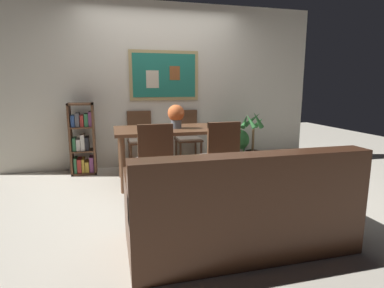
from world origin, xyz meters
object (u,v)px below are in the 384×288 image
(dining_table, at_px, (174,135))
(potted_ivy, at_px, (239,143))
(leather_couch, at_px, (239,211))
(potted_palm, at_px, (252,146))
(dining_chair_near_right, at_px, (221,153))
(dining_chair_far_right, at_px, (187,133))
(dining_chair_far_left, at_px, (140,135))
(flower_vase, at_px, (176,115))
(bookshelf, at_px, (83,141))
(dining_chair_near_left, at_px, (155,156))

(dining_table, xyz_separation_m, potted_ivy, (1.28, 0.75, -0.31))
(dining_table, height_order, leather_couch, leather_couch)
(potted_ivy, bearing_deg, potted_palm, -68.26)
(dining_chair_near_right, distance_m, potted_ivy, 1.77)
(dining_table, bearing_deg, leather_couch, -85.70)
(dining_chair_near_right, height_order, potted_palm, potted_palm)
(dining_chair_near_right, bearing_deg, dining_chair_far_right, 90.65)
(dining_chair_far_left, bearing_deg, potted_palm, -11.26)
(dining_table, xyz_separation_m, dining_chair_near_right, (0.39, -0.77, -0.11))
(dining_table, bearing_deg, dining_chair_near_right, -63.03)
(potted_ivy, xyz_separation_m, potted_palm, (0.12, -0.29, -0.00))
(potted_palm, bearing_deg, dining_chair_far_left, 168.74)
(dining_chair_far_right, height_order, flower_vase, flower_vase)
(dining_chair_far_right, bearing_deg, potted_ivy, -2.88)
(leather_couch, distance_m, bookshelf, 2.97)
(leather_couch, bearing_deg, dining_chair_far_right, 85.11)
(dining_chair_near_right, xyz_separation_m, potted_ivy, (0.88, 1.52, -0.20))
(dining_chair_near_left, bearing_deg, bookshelf, 121.00)
(potted_palm, relative_size, flower_vase, 2.90)
(dining_table, bearing_deg, potted_palm, 18.06)
(dining_table, bearing_deg, potted_ivy, 30.35)
(dining_chair_far_left, relative_size, dining_chair_near_left, 1.00)
(dining_chair_far_right, relative_size, leather_couch, 0.51)
(potted_palm, bearing_deg, bookshelf, 174.90)
(flower_vase, bearing_deg, potted_palm, 19.82)
(leather_couch, height_order, bookshelf, bookshelf)
(dining_chair_far_left, relative_size, potted_ivy, 1.52)
(potted_palm, bearing_deg, dining_table, -161.94)
(dining_chair_near_right, relative_size, bookshelf, 0.86)
(dining_chair_far_left, bearing_deg, dining_chair_far_right, -1.24)
(bookshelf, xyz_separation_m, potted_palm, (2.65, -0.24, -0.16))
(bookshelf, relative_size, flower_vase, 3.34)
(bookshelf, relative_size, potted_palm, 1.15)
(dining_table, xyz_separation_m, bookshelf, (-1.25, 0.69, -0.15))
(dining_table, xyz_separation_m, flower_vase, (0.02, -0.04, 0.28))
(dining_chair_far_left, distance_m, dining_chair_near_left, 1.57)
(dining_chair_far_left, height_order, bookshelf, bookshelf)
(leather_couch, height_order, potted_palm, potted_palm)
(potted_ivy, bearing_deg, dining_chair_far_left, 177.87)
(dining_chair_far_right, distance_m, potted_ivy, 0.92)
(dining_table, distance_m, dining_chair_far_right, 0.89)
(dining_chair_far_right, bearing_deg, potted_palm, -18.40)
(dining_chair_far_right, height_order, leather_couch, dining_chair_far_right)
(dining_chair_near_right, relative_size, flower_vase, 2.87)
(leather_couch, xyz_separation_m, bookshelf, (-1.40, 2.61, 0.19))
(dining_chair_near_left, xyz_separation_m, flower_vase, (0.40, 0.72, 0.39))
(dining_chair_far_left, height_order, potted_palm, potted_palm)
(dining_chair_far_left, height_order, dining_chair_near_right, same)
(dining_table, height_order, dining_chair_near_right, dining_chair_near_right)
(potted_ivy, bearing_deg, dining_table, -149.65)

